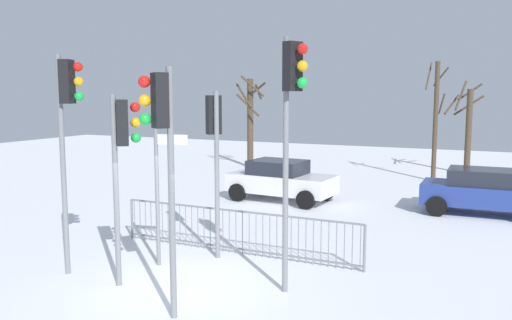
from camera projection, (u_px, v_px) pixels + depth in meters
ground_plane at (178, 288)px, 10.45m from camera, size 60.00×60.00×0.00m
traffic_light_rear_right at (214, 136)px, 12.19m from camera, size 0.48×0.45×3.91m
traffic_light_mid_left at (67, 115)px, 10.88m from camera, size 0.55×0.37×4.65m
traffic_light_foreground_left at (162, 137)px, 8.63m from camera, size 0.45×0.48×4.29m
traffic_light_mid_right at (291, 108)px, 9.73m from camera, size 0.53×0.39×4.89m
traffic_light_rear_left at (123, 147)px, 10.30m from camera, size 0.48×0.45×3.84m
direction_sign_post at (159, 187)px, 11.64m from camera, size 0.78×0.19×3.21m
pedestrian_guard_railing at (236, 231)px, 12.67m from camera, size 6.35×0.15×1.07m
car_white_far at (281, 180)px, 18.96m from camera, size 3.93×2.20×1.47m
car_blue_near at (483, 191)px, 16.76m from camera, size 3.81×1.94×1.47m
bare_tree_left at (467, 126)px, 25.31m from camera, size 1.73×1.73×4.50m
bare_tree_centre at (435, 119)px, 23.02m from camera, size 0.93×0.82×5.26m
bare_tree_right at (250, 119)px, 27.41m from camera, size 1.55×1.67×4.79m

